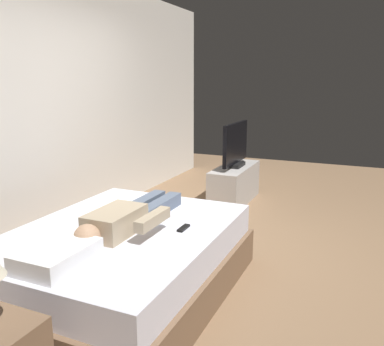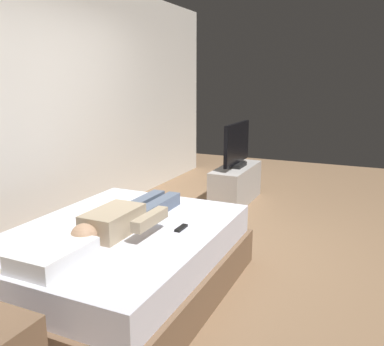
{
  "view_description": "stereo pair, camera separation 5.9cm",
  "coord_description": "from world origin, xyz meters",
  "px_view_note": "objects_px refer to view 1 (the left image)",
  "views": [
    {
      "loc": [
        -3.37,
        -1.32,
        1.65
      ],
      "look_at": [
        0.43,
        0.37,
        0.69
      ],
      "focal_mm": 38.05,
      "sensor_mm": 36.0,
      "label": 1
    },
    {
      "loc": [
        -3.35,
        -1.37,
        1.65
      ],
      "look_at": [
        0.43,
        0.37,
        0.69
      ],
      "focal_mm": 38.05,
      "sensor_mm": 36.0,
      "label": 2
    }
  ],
  "objects_px": {
    "tv": "(235,146)",
    "person": "(127,218)",
    "pillow": "(57,256)",
    "remote": "(183,228)",
    "bed": "(122,262)",
    "tv_stand": "(234,184)"
  },
  "relations": [
    {
      "from": "person",
      "to": "tv",
      "type": "relative_size",
      "value": 1.43
    },
    {
      "from": "person",
      "to": "tv_stand",
      "type": "distance_m",
      "value": 2.69
    },
    {
      "from": "tv",
      "to": "person",
      "type": "bearing_deg",
      "value": -179.94
    },
    {
      "from": "person",
      "to": "remote",
      "type": "relative_size",
      "value": 8.4
    },
    {
      "from": "remote",
      "to": "bed",
      "type": "bearing_deg",
      "value": 111.97
    },
    {
      "from": "pillow",
      "to": "tv",
      "type": "xyz_separation_m",
      "value": [
        3.38,
        -0.04,
        0.18
      ]
    },
    {
      "from": "pillow",
      "to": "tv_stand",
      "type": "distance_m",
      "value": 3.4
    },
    {
      "from": "person",
      "to": "pillow",
      "type": "bearing_deg",
      "value": 176.68
    },
    {
      "from": "remote",
      "to": "tv",
      "type": "relative_size",
      "value": 0.17
    },
    {
      "from": "person",
      "to": "remote",
      "type": "bearing_deg",
      "value": -69.53
    },
    {
      "from": "bed",
      "to": "remote",
      "type": "distance_m",
      "value": 0.56
    },
    {
      "from": "pillow",
      "to": "tv_stand",
      "type": "bearing_deg",
      "value": -0.66
    },
    {
      "from": "bed",
      "to": "tv_stand",
      "type": "relative_size",
      "value": 1.83
    },
    {
      "from": "remote",
      "to": "tv_stand",
      "type": "bearing_deg",
      "value": 9.2
    },
    {
      "from": "bed",
      "to": "pillow",
      "type": "height_order",
      "value": "pillow"
    },
    {
      "from": "pillow",
      "to": "bed",
      "type": "bearing_deg",
      "value": -0.0
    },
    {
      "from": "pillow",
      "to": "tv_stand",
      "type": "xyz_separation_m",
      "value": [
        3.38,
        -0.04,
        -0.35
      ]
    },
    {
      "from": "bed",
      "to": "tv",
      "type": "relative_size",
      "value": 2.29
    },
    {
      "from": "bed",
      "to": "pillow",
      "type": "distance_m",
      "value": 0.77
    },
    {
      "from": "tv_stand",
      "to": "tv",
      "type": "xyz_separation_m",
      "value": [
        0.0,
        0.0,
        0.53
      ]
    },
    {
      "from": "tv_stand",
      "to": "tv",
      "type": "bearing_deg",
      "value": 0.0
    },
    {
      "from": "bed",
      "to": "person",
      "type": "xyz_separation_m",
      "value": [
        0.03,
        -0.04,
        0.36
      ]
    }
  ]
}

